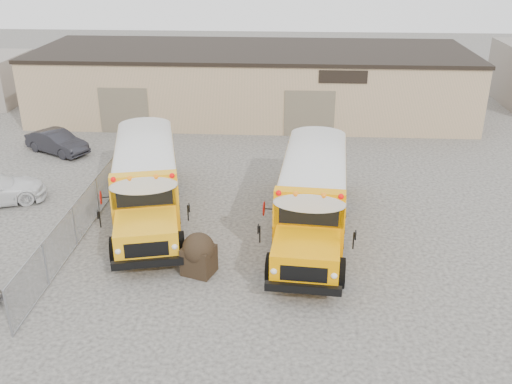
# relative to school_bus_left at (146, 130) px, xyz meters

# --- Properties ---
(ground) EXTENTS (120.00, 120.00, 0.00)m
(ground) POSITION_rel_school_bus_left_xyz_m (5.32, -9.97, -1.87)
(ground) COLOR #32302D
(ground) RESTS_ON ground
(warehouse) EXTENTS (30.20, 10.20, 4.67)m
(warehouse) POSITION_rel_school_bus_left_xyz_m (5.32, 10.02, 0.50)
(warehouse) COLOR tan
(warehouse) RESTS_ON ground
(chainlink_fence) EXTENTS (0.07, 18.07, 1.81)m
(chainlink_fence) POSITION_rel_school_bus_left_xyz_m (-0.68, -6.97, -0.97)
(chainlink_fence) COLOR gray
(chainlink_fence) RESTS_ON ground
(school_bus_left) EXTENTS (5.14, 11.36, 3.23)m
(school_bus_left) POSITION_rel_school_bus_left_xyz_m (0.00, 0.00, 0.00)
(school_bus_left) COLOR #FFAC11
(school_bus_left) RESTS_ON ground
(school_bus_right) EXTENTS (3.81, 11.25, 3.24)m
(school_bus_right) POSITION_rel_school_bus_left_xyz_m (9.68, -1.00, 0.00)
(school_bus_right) COLOR #FF9C00
(school_bus_right) RESTS_ON ground
(tarp_bundle) EXTENTS (1.39, 1.32, 1.68)m
(tarp_bundle) POSITION_rel_school_bus_left_xyz_m (4.76, -11.76, -1.01)
(tarp_bundle) COLOR black
(tarp_bundle) RESTS_ON ground
(car_dark) EXTENTS (4.32, 3.25, 1.36)m
(car_dark) POSITION_rel_school_bus_left_xyz_m (-5.70, 0.99, -1.19)
(car_dark) COLOR black
(car_dark) RESTS_ON ground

